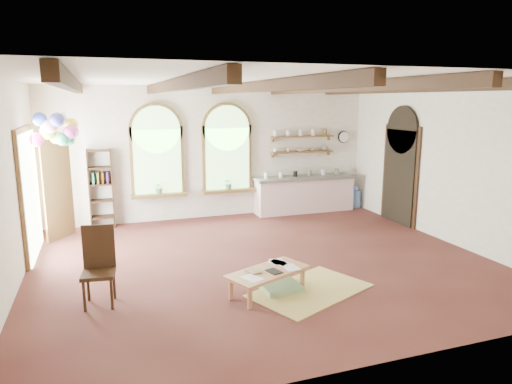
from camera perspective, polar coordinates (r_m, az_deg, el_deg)
name	(u,v)px	position (r m, az deg, el deg)	size (l,w,h in m)	color
floor	(263,261)	(8.37, 0.85, -8.66)	(8.00, 8.00, 0.00)	#562923
ceiling_beams	(263,86)	(7.86, 0.92, 13.08)	(6.20, 6.80, 0.18)	#321C0F
window_left	(157,154)	(10.96, -12.24, 4.67)	(1.30, 0.28, 2.20)	brown
window_right	(227,151)	(11.28, -3.62, 5.09)	(1.30, 0.28, 2.20)	brown
left_doorway	(30,195)	(9.44, -26.42, -0.31)	(0.10, 1.90, 2.50)	brown
right_doorway	(399,177)	(11.23, 17.47, 1.81)	(0.10, 1.30, 2.40)	black
kitchen_counter	(304,194)	(11.94, 6.04, -0.21)	(2.68, 0.62, 0.94)	beige
wall_shelf_lower	(302,152)	(11.93, 5.78, 5.01)	(1.70, 0.24, 0.04)	brown
wall_shelf_upper	(302,136)	(11.90, 5.82, 6.92)	(1.70, 0.24, 0.04)	brown
wall_clock	(344,137)	(12.54, 10.91, 6.78)	(0.32, 0.32, 0.04)	black
bookshelf	(101,189)	(10.89, -18.81, 0.37)	(0.53, 0.32, 1.80)	#321C0F
coffee_table	(268,273)	(6.96, 1.48, -10.11)	(1.40, 1.04, 0.36)	#B77D53
side_chair	(99,283)	(6.97, -18.98, -10.66)	(0.50, 0.50, 1.13)	#321C0F
floor_mat	(310,290)	(7.20, 6.78, -12.10)	(1.79, 1.11, 0.02)	#D2C369
floor_cushion	(280,286)	(7.20, 2.96, -11.70)	(0.57, 0.57, 0.10)	gray
water_jug_a	(348,198)	(12.59, 11.46, -0.78)	(0.31, 0.31, 0.60)	#5A84C2
water_jug_b	(355,198)	(12.69, 12.25, -0.72)	(0.31, 0.31, 0.60)	#5A84C2
balloon_cluster	(56,130)	(9.28, -23.69, 7.14)	(0.84, 0.90, 1.16)	silver
table_book	(249,272)	(6.85, -0.91, -9.99)	(0.17, 0.25, 0.02)	olive
tablet	(274,271)	(6.90, 2.27, -9.88)	(0.17, 0.24, 0.01)	black
potted_plant_left	(159,188)	(10.97, -12.01, 0.55)	(0.27, 0.23, 0.30)	#598C4C
potted_plant_right	(229,183)	(11.30, -3.42, 1.09)	(0.27, 0.23, 0.30)	#598C4C
shelf_cup_a	(275,150)	(11.63, 2.41, 5.23)	(0.12, 0.10, 0.10)	white
shelf_cup_b	(288,150)	(11.77, 4.01, 5.27)	(0.10, 0.10, 0.09)	beige
shelf_bowl_a	(300,150)	(11.91, 5.56, 5.23)	(0.22, 0.22, 0.05)	beige
shelf_bowl_b	(313,150)	(12.06, 7.08, 5.29)	(0.20, 0.20, 0.06)	#8C664C
shelf_vase	(325,147)	(12.21, 8.58, 5.63)	(0.18, 0.18, 0.19)	slate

